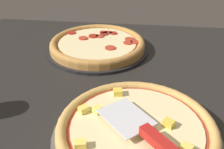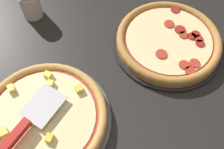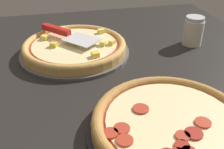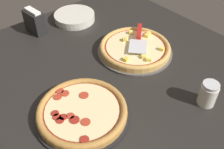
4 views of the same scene
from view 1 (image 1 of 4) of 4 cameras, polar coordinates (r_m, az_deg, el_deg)
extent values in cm
cube|color=black|center=(70.39, 3.66, -7.16)|extent=(130.17, 118.56, 3.60)
cylinder|color=#565451|center=(59.04, 5.24, -13.24)|extent=(36.72, 36.72, 1.00)
cylinder|color=tan|center=(57.96, 5.32, -12.12)|extent=(34.52, 34.52, 2.15)
torus|color=tan|center=(57.23, 5.37, -11.33)|extent=(34.52, 34.52, 2.34)
cylinder|color=#A33823|center=(57.18, 5.38, -11.27)|extent=(30.00, 30.00, 0.15)
cylinder|color=beige|center=(57.10, 5.38, -11.18)|extent=(28.31, 28.31, 0.40)
cube|color=#F9E05B|center=(59.82, -3.20, -7.63)|extent=(2.45, 2.48, 1.47)
cube|color=yellow|center=(57.46, 12.23, -10.32)|extent=(2.82, 2.70, 1.47)
cube|color=#F9E05B|center=(52.86, 15.82, -15.35)|extent=(2.99, 3.00, 1.47)
cube|color=yellow|center=(65.33, 1.26, -3.86)|extent=(2.53, 2.45, 1.47)
cube|color=#F9E05B|center=(60.18, -6.16, -7.52)|extent=(2.80, 2.81, 1.47)
cube|color=#F9E05B|center=(52.18, -6.89, -14.85)|extent=(2.62, 2.20, 1.47)
cylinder|color=black|center=(96.04, -3.15, 5.51)|extent=(36.27, 36.27, 1.00)
cylinder|color=#B77F3D|center=(95.42, -3.18, 6.31)|extent=(34.10, 34.10, 1.96)
torus|color=#B77F3D|center=(95.02, -3.19, 6.85)|extent=(34.10, 34.10, 2.57)
cylinder|color=maroon|center=(94.99, -3.19, 6.89)|extent=(29.64, 29.64, 0.15)
cylinder|color=beige|center=(94.94, -3.20, 6.96)|extent=(27.96, 27.96, 0.40)
cylinder|color=maroon|center=(101.26, -1.76, 8.80)|extent=(2.92, 2.92, 0.40)
cylinder|color=#B73823|center=(89.72, -0.39, 5.82)|extent=(3.64, 3.64, 0.40)
cylinder|color=maroon|center=(102.03, 0.28, 8.99)|extent=(2.88, 2.88, 0.40)
cylinder|color=#B73823|center=(99.31, -2.68, 8.33)|extent=(2.93, 2.93, 0.40)
cylinder|color=#B73823|center=(93.90, 3.47, 6.94)|extent=(3.32, 3.32, 0.40)
cylinder|color=#B73823|center=(96.89, 3.79, 7.71)|extent=(3.29, 3.29, 0.40)
cylinder|color=#AD2D1E|center=(102.61, -0.76, 9.12)|extent=(2.99, 2.99, 0.40)
cylinder|color=maroon|center=(99.60, -4.08, 8.36)|extent=(3.66, 3.66, 0.40)
cylinder|color=#B73823|center=(94.55, 4.73, 7.06)|extent=(3.12, 3.12, 0.40)
cylinder|color=maroon|center=(103.56, -8.83, 8.96)|extent=(3.18, 3.18, 0.40)
cylinder|color=#B73823|center=(98.06, -6.29, 7.88)|extent=(3.44, 3.44, 0.40)
cylinder|color=maroon|center=(102.85, -1.90, 9.16)|extent=(2.89, 2.89, 0.40)
cube|color=silver|center=(56.50, 3.05, -9.20)|extent=(13.47, 13.68, 0.24)
cube|color=red|center=(49.78, 11.60, -15.35)|extent=(9.89, 10.67, 2.00)
camera|label=2|loc=(0.67, 54.05, 45.75)|focal=42.00mm
camera|label=3|loc=(1.24, 11.19, 29.42)|focal=42.00mm
camera|label=4|loc=(1.43, -32.35, 42.23)|focal=42.00mm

